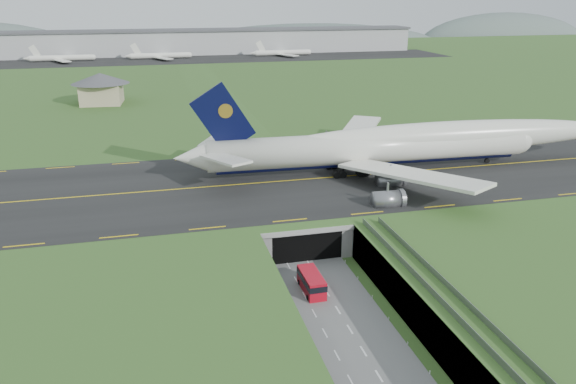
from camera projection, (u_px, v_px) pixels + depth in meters
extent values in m
plane|color=#345321|center=(321.00, 285.00, 86.80)|extent=(900.00, 900.00, 0.00)
cube|color=gray|center=(322.00, 267.00, 85.81)|extent=(800.00, 800.00, 6.00)
cube|color=slate|center=(337.00, 309.00, 79.91)|extent=(12.00, 75.00, 0.20)
cube|color=black|center=(275.00, 182.00, 114.99)|extent=(800.00, 44.00, 0.18)
cube|color=gray|center=(291.00, 209.00, 102.37)|extent=(16.00, 22.00, 1.00)
cube|color=gray|center=(254.00, 225.00, 101.62)|extent=(2.00, 22.00, 6.00)
cube|color=gray|center=(328.00, 218.00, 104.78)|extent=(2.00, 22.00, 6.00)
cube|color=black|center=(298.00, 234.00, 98.79)|extent=(12.00, 12.00, 5.00)
cube|color=#A8A8A3|center=(308.00, 231.00, 92.22)|extent=(17.00, 0.50, 0.80)
cube|color=#A8A8A3|center=(449.00, 303.00, 70.42)|extent=(3.00, 53.00, 0.50)
cube|color=gray|center=(440.00, 299.00, 69.86)|extent=(0.06, 53.00, 1.00)
cube|color=gray|center=(460.00, 297.00, 70.49)|extent=(0.06, 53.00, 1.00)
cylinder|color=#A8A8A3|center=(489.00, 370.00, 62.73)|extent=(0.90, 0.90, 5.60)
cylinder|color=#A8A8A3|center=(437.00, 314.00, 73.71)|extent=(0.90, 0.90, 5.60)
cylinder|color=#A8A8A3|center=(399.00, 272.00, 84.70)|extent=(0.90, 0.90, 5.60)
cylinder|color=white|center=(371.00, 148.00, 120.42)|extent=(70.31, 9.06, 6.60)
sphere|color=white|center=(517.00, 139.00, 127.21)|extent=(6.69, 6.69, 6.47)
cone|color=white|center=(191.00, 158.00, 113.03)|extent=(7.43, 6.52, 6.27)
ellipsoid|color=white|center=(453.00, 137.00, 123.59)|extent=(78.42, 8.82, 6.93)
ellipsoid|color=black|center=(514.00, 136.00, 126.73)|extent=(4.72, 3.05, 2.31)
cylinder|color=black|center=(370.00, 159.00, 121.27)|extent=(66.67, 5.11, 2.77)
cube|color=white|center=(356.00, 134.00, 136.39)|extent=(22.50, 30.03, 2.78)
cube|color=white|center=(218.00, 139.00, 120.85)|extent=(9.70, 12.15, 1.06)
cube|color=white|center=(411.00, 174.00, 105.94)|extent=(20.87, 30.68, 2.78)
cube|color=white|center=(226.00, 159.00, 106.57)|extent=(9.14, 12.24, 1.06)
cube|color=black|center=(223.00, 118.00, 111.75)|extent=(13.13, 1.08, 14.59)
cylinder|color=gold|center=(225.00, 111.00, 111.34)|extent=(2.91, 0.82, 2.89)
cylinder|color=slate|center=(359.00, 154.00, 131.01)|extent=(5.48, 3.59, 3.40)
cylinder|color=slate|center=(326.00, 144.00, 140.06)|extent=(5.48, 3.59, 3.40)
cylinder|color=slate|center=(390.00, 180.00, 112.93)|extent=(5.48, 3.59, 3.40)
cylinder|color=slate|center=(387.00, 200.00, 101.99)|extent=(5.48, 3.59, 3.40)
cylinder|color=black|center=(487.00, 161.00, 127.38)|extent=(1.15, 0.56, 1.13)
cube|color=black|center=(349.00, 169.00, 121.00)|extent=(6.44, 7.43, 1.44)
cube|color=#B80C1C|center=(312.00, 282.00, 84.16)|extent=(2.71, 7.10, 2.83)
cube|color=black|center=(312.00, 279.00, 83.97)|extent=(2.76, 7.19, 0.94)
cube|color=black|center=(311.00, 289.00, 84.55)|extent=(2.51, 6.62, 0.47)
cylinder|color=black|center=(308.00, 298.00, 82.08)|extent=(0.34, 0.85, 0.85)
cylinder|color=black|center=(299.00, 282.00, 86.39)|extent=(0.34, 0.85, 0.85)
cylinder|color=black|center=(324.00, 295.00, 82.65)|extent=(0.34, 0.85, 0.85)
cylinder|color=black|center=(315.00, 281.00, 86.96)|extent=(0.34, 0.85, 0.85)
cube|color=tan|center=(102.00, 94.00, 196.24)|extent=(14.44, 14.44, 7.17)
cone|color=#4C4C51|center=(100.00, 78.00, 194.45)|extent=(21.18, 21.18, 3.58)
cube|color=#B2B2B2|center=(183.00, 42.00, 356.95)|extent=(300.00, 22.00, 15.00)
cube|color=#4C4C51|center=(183.00, 30.00, 354.45)|extent=(302.00, 24.00, 1.20)
cube|color=black|center=(188.00, 59.00, 331.93)|extent=(320.00, 50.00, 0.08)
cylinder|color=white|center=(62.00, 58.00, 319.91)|extent=(34.00, 3.20, 3.20)
cylinder|color=white|center=(160.00, 55.00, 332.36)|extent=(34.00, 3.20, 3.20)
cylinder|color=white|center=(283.00, 53.00, 349.19)|extent=(34.00, 3.20, 3.20)
ellipsoid|color=#566761|center=(308.00, 48.00, 508.91)|extent=(260.00, 91.00, 44.00)
ellipsoid|color=#566761|center=(503.00, 44.00, 554.11)|extent=(180.00, 63.00, 60.00)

